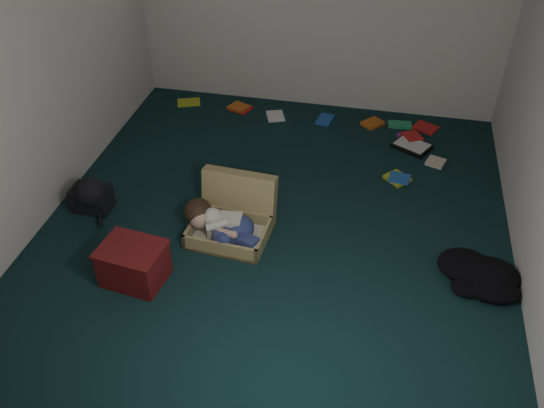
% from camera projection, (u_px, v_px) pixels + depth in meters
% --- Properties ---
extents(floor, '(4.50, 4.50, 0.00)m').
position_uv_depth(floor, '(276.00, 225.00, 5.05)').
color(floor, black).
rests_on(floor, ground).
extents(wall_front, '(4.50, 0.00, 4.50)m').
position_uv_depth(wall_front, '(172.00, 325.00, 2.52)').
color(wall_front, silver).
rests_on(wall_front, ground).
extents(wall_left, '(0.00, 4.50, 4.50)m').
position_uv_depth(wall_left, '(31.00, 66.00, 4.58)').
color(wall_left, silver).
rests_on(wall_left, ground).
extents(suitcase, '(0.69, 0.68, 0.48)m').
position_uv_depth(suitcase, '(233.00, 217.00, 4.92)').
color(suitcase, tan).
rests_on(suitcase, floor).
extents(person, '(0.70, 0.37, 0.30)m').
position_uv_depth(person, '(221.00, 224.00, 4.78)').
color(person, beige).
rests_on(person, suitcase).
extents(maroon_bin, '(0.52, 0.44, 0.33)m').
position_uv_depth(maroon_bin, '(134.00, 264.00, 4.44)').
color(maroon_bin, maroon).
rests_on(maroon_bin, floor).
extents(backpack, '(0.42, 0.34, 0.25)m').
position_uv_depth(backpack, '(91.00, 198.00, 5.16)').
color(backpack, black).
rests_on(backpack, floor).
extents(clothing_pile, '(0.54, 0.50, 0.14)m').
position_uv_depth(clothing_pile, '(481.00, 278.00, 4.45)').
color(clothing_pile, black).
rests_on(clothing_pile, floor).
extents(paper_tray, '(0.45, 0.41, 0.05)m').
position_uv_depth(paper_tray, '(412.00, 146.00, 6.01)').
color(paper_tray, black).
rests_on(paper_tray, floor).
extents(book_scatter, '(3.05, 1.30, 0.02)m').
position_uv_depth(book_scatter, '(344.00, 129.00, 6.31)').
color(book_scatter, '#B6C422').
rests_on(book_scatter, floor).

